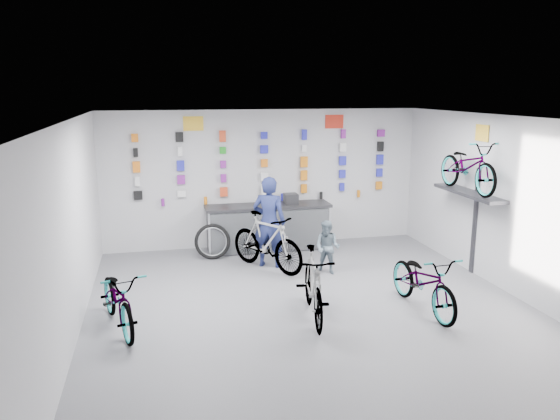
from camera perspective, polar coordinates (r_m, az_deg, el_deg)
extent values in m
plane|color=#56565B|center=(8.71, 3.62, -10.68)|extent=(8.00, 8.00, 0.00)
plane|color=white|center=(8.01, 3.92, 9.44)|extent=(8.00, 8.00, 0.00)
plane|color=#BBBABD|center=(12.04, -1.71, 3.32)|extent=(7.00, 0.00, 7.00)
plane|color=#BBBABD|center=(4.74, 18.07, -12.14)|extent=(7.00, 0.00, 7.00)
plane|color=#BBBABD|center=(7.99, -21.09, -2.30)|extent=(0.00, 8.00, 8.00)
plane|color=#BBBABD|center=(9.81, 23.74, 0.12)|extent=(0.00, 8.00, 8.00)
cube|color=black|center=(11.83, -1.25, -2.05)|extent=(2.60, 0.60, 0.90)
cube|color=silver|center=(11.54, -0.95, -2.27)|extent=(2.60, 0.02, 0.90)
cube|color=silver|center=(11.35, -7.39, -2.63)|extent=(0.04, 0.04, 0.96)
cube|color=silver|center=(11.87, 5.21, -1.90)|extent=(0.04, 0.04, 0.96)
cube|color=black|center=(11.71, -1.26, 0.41)|extent=(2.70, 0.66, 0.06)
cube|color=black|center=(11.80, -14.60, 1.49)|extent=(0.18, 0.06, 0.18)
cube|color=silver|center=(11.80, -10.24, 1.70)|extent=(0.18, 0.06, 0.14)
cube|color=red|center=(11.88, -5.90, 1.90)|extent=(0.16, 0.06, 0.20)
cube|color=silver|center=(12.02, -1.64, 2.09)|extent=(0.15, 0.06, 0.21)
cube|color=orange|center=(12.22, 2.51, 2.26)|extent=(0.13, 0.06, 0.19)
cube|color=#2224AE|center=(12.49, 6.49, 2.41)|extent=(0.10, 0.06, 0.18)
cube|color=orange|center=(12.82, 10.29, 2.55)|extent=(0.14, 0.06, 0.18)
cube|color=silver|center=(11.75, -14.69, 2.92)|extent=(0.10, 0.06, 0.19)
cube|color=#7D1D88|center=(11.75, -10.29, 3.14)|extent=(0.16, 0.06, 0.19)
cube|color=#7D1D88|center=(11.83, -5.93, 3.33)|extent=(0.12, 0.06, 0.17)
cube|color=silver|center=(11.97, -1.65, 3.50)|extent=(0.16, 0.06, 0.17)
cube|color=orange|center=(12.17, 2.52, 3.65)|extent=(0.15, 0.06, 0.22)
cube|color=#2224AE|center=(12.44, 6.53, 3.77)|extent=(0.14, 0.06, 0.18)
cube|color=#2224AE|center=(12.77, 10.35, 3.88)|extent=(0.14, 0.06, 0.18)
cube|color=orange|center=(11.70, -14.77, 4.37)|extent=(0.15, 0.06, 0.23)
cube|color=#2224AE|center=(11.71, -10.35, 4.59)|extent=(0.16, 0.06, 0.22)
cube|color=#7D1D88|center=(11.78, -5.96, 4.77)|extent=(0.12, 0.06, 0.16)
cube|color=orange|center=(11.92, -1.65, 4.93)|extent=(0.15, 0.06, 0.17)
cube|color=orange|center=(12.13, 2.53, 5.05)|extent=(0.16, 0.06, 0.24)
cube|color=#2224AE|center=(12.40, 6.56, 5.14)|extent=(0.16, 0.06, 0.20)
cube|color=#2224AE|center=(12.73, 10.40, 5.21)|extent=(0.15, 0.06, 0.22)
cube|color=black|center=(11.67, -14.85, 5.83)|extent=(0.09, 0.06, 0.19)
cube|color=silver|center=(11.67, -10.41, 6.04)|extent=(0.10, 0.06, 0.20)
cube|color=#1A8E1C|center=(11.75, -6.00, 6.22)|extent=(0.13, 0.06, 0.14)
cube|color=#2224AE|center=(11.89, -1.66, 6.36)|extent=(0.17, 0.06, 0.17)
cube|color=silver|center=(12.10, 2.55, 6.46)|extent=(0.10, 0.06, 0.14)
cube|color=silver|center=(12.37, 6.60, 6.52)|extent=(0.14, 0.06, 0.19)
cube|color=black|center=(12.69, 10.45, 6.55)|extent=(0.14, 0.06, 0.22)
cube|color=orange|center=(11.64, -14.93, 7.30)|extent=(0.14, 0.06, 0.17)
cube|color=black|center=(11.64, -10.47, 7.51)|extent=(0.16, 0.06, 0.21)
cube|color=red|center=(11.72, -6.03, 7.68)|extent=(0.13, 0.06, 0.24)
cube|color=#2224AE|center=(11.86, -1.67, 7.80)|extent=(0.14, 0.06, 0.15)
cube|color=#2224AE|center=(12.07, 2.56, 7.88)|extent=(0.11, 0.06, 0.23)
cube|color=#7D1D88|center=(12.34, 6.63, 7.91)|extent=(0.10, 0.06, 0.20)
cube|color=#7D1D88|center=(12.67, 10.51, 7.90)|extent=(0.17, 0.06, 0.16)
cylinder|color=#7D1D88|center=(11.81, -12.14, 0.78)|extent=(0.07, 0.07, 0.16)
cylinder|color=orange|center=(11.85, -7.79, 0.99)|extent=(0.07, 0.07, 0.16)
cylinder|color=#2224AE|center=(12.11, 0.24, 1.36)|extent=(0.07, 0.07, 0.16)
cylinder|color=black|center=(12.35, 4.31, 1.54)|extent=(0.07, 0.07, 0.16)
cylinder|color=orange|center=(12.64, 8.21, 1.70)|extent=(0.07, 0.07, 0.16)
cube|color=#333338|center=(10.66, 19.10, 1.69)|extent=(0.38, 1.90, 0.06)
cube|color=#333338|center=(10.86, 19.70, -1.13)|extent=(0.04, 0.10, 2.00)
cube|color=yellow|center=(11.69, -9.05, 8.91)|extent=(0.42, 0.02, 0.30)
cube|color=red|center=(12.30, 5.69, 9.18)|extent=(0.42, 0.02, 0.30)
cube|color=yellow|center=(10.62, 20.36, 7.56)|extent=(0.02, 0.40, 0.30)
imported|color=gray|center=(8.33, -16.55, -8.85)|extent=(1.07, 1.87, 0.93)
imported|color=gray|center=(8.33, 3.50, -7.83)|extent=(0.76, 1.84, 1.07)
imported|color=gray|center=(8.91, 14.79, -7.21)|extent=(0.76, 1.88, 0.97)
imported|color=gray|center=(10.52, -1.38, -3.31)|extent=(1.46, 1.84, 1.11)
imported|color=gray|center=(10.55, 19.06, 4.36)|extent=(0.63, 1.80, 0.95)
imported|color=#1A2250|center=(10.62, -1.14, -1.26)|extent=(0.78, 0.68, 1.80)
imported|color=slate|center=(10.33, 4.98, -3.91)|extent=(0.63, 0.61, 1.02)
torus|color=black|center=(11.31, -7.08, -3.30)|extent=(0.75, 0.27, 0.74)
torus|color=silver|center=(11.31, -7.08, -3.30)|extent=(0.61, 0.19, 0.59)
cube|color=black|center=(11.79, 1.14, 1.19)|extent=(0.28, 0.30, 0.22)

